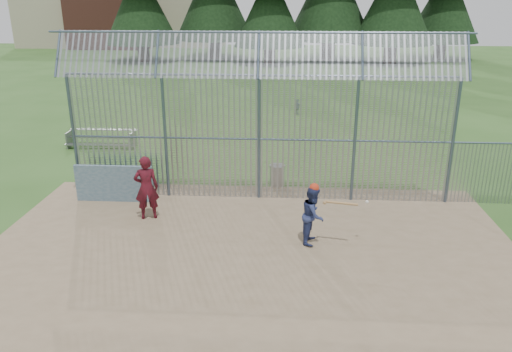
# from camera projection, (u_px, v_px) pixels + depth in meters

# --- Properties ---
(ground) EXTENTS (120.00, 120.00, 0.00)m
(ground) POSITION_uv_depth(u_px,v_px,m) (251.00, 248.00, 13.13)
(ground) COLOR #2D511E
(ground) RESTS_ON ground
(dirt_infield) EXTENTS (14.00, 10.00, 0.02)m
(dirt_infield) POSITION_uv_depth(u_px,v_px,m) (250.00, 257.00, 12.66)
(dirt_infield) COLOR #756047
(dirt_infield) RESTS_ON ground
(dugout_wall) EXTENTS (2.50, 0.12, 1.20)m
(dugout_wall) POSITION_uv_depth(u_px,v_px,m) (114.00, 183.00, 15.92)
(dugout_wall) COLOR #38566B
(dugout_wall) RESTS_ON dirt_infield
(batter) EXTENTS (0.74, 0.87, 1.57)m
(batter) POSITION_uv_depth(u_px,v_px,m) (313.00, 215.00, 13.17)
(batter) COLOR navy
(batter) RESTS_ON dirt_infield
(onlooker) EXTENTS (0.80, 0.64, 1.93)m
(onlooker) POSITION_uv_depth(u_px,v_px,m) (146.00, 188.00, 14.56)
(onlooker) COLOR maroon
(onlooker) RESTS_ON dirt_infield
(bg_kid_seated) EXTENTS (0.53, 0.47, 0.86)m
(bg_kid_seated) POSITION_uv_depth(u_px,v_px,m) (298.00, 107.00, 27.97)
(bg_kid_seated) COLOR slate
(bg_kid_seated) RESTS_ON ground
(batting_gear) EXTENTS (1.56, 0.39, 0.55)m
(batting_gear) POSITION_uv_depth(u_px,v_px,m) (321.00, 192.00, 12.90)
(batting_gear) COLOR red
(batting_gear) RESTS_ON ground
(trash_can) EXTENTS (0.56, 0.56, 0.82)m
(trash_can) POSITION_uv_depth(u_px,v_px,m) (277.00, 175.00, 17.40)
(trash_can) COLOR gray
(trash_can) RESTS_ON ground
(bleacher) EXTENTS (3.00, 0.95, 0.72)m
(bleacher) POSITION_uv_depth(u_px,v_px,m) (102.00, 138.00, 21.86)
(bleacher) COLOR slate
(bleacher) RESTS_ON ground
(backstop_fence) EXTENTS (20.09, 0.81, 5.30)m
(backstop_fence) POSITION_uv_depth(u_px,v_px,m) (317.00, 130.00, 15.45)
(backstop_fence) COLOR #47566B
(backstop_fence) RESTS_ON ground
(distant_buildings) EXTENTS (26.50, 10.50, 8.00)m
(distant_buildings) POSITION_uv_depth(u_px,v_px,m) (108.00, 18.00, 66.37)
(distant_buildings) COLOR brown
(distant_buildings) RESTS_ON ground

